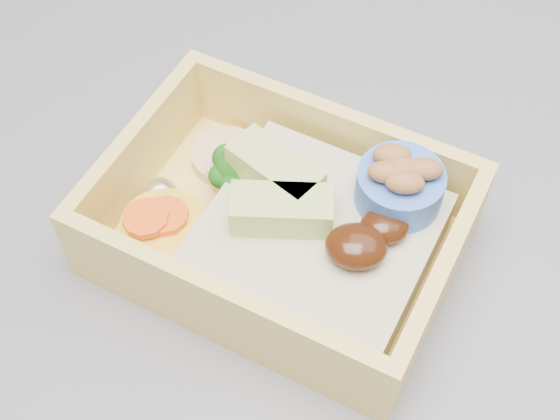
{
  "coord_description": "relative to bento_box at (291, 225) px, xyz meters",
  "views": [
    {
      "loc": [
        0.1,
        -0.25,
        1.29
      ],
      "look_at": [
        0.08,
        -0.02,
        0.96
      ],
      "focal_mm": 50.0,
      "sensor_mm": 36.0,
      "label": 1
    }
  ],
  "objects": [
    {
      "name": "bento_box",
      "position": [
        0.0,
        0.0,
        0.0
      ],
      "size": [
        0.22,
        0.2,
        0.07
      ],
      "rotation": [
        0.0,
        0.0,
        -0.4
      ],
      "color": "#EACA60",
      "rests_on": "island"
    }
  ]
}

